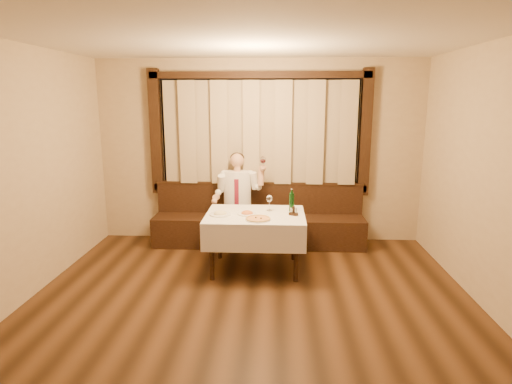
{
  "coord_description": "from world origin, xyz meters",
  "views": [
    {
      "loc": [
        0.27,
        -3.61,
        2.21
      ],
      "look_at": [
        0.0,
        1.9,
        1.0
      ],
      "focal_mm": 30.0,
      "sensor_mm": 36.0,
      "label": 1
    }
  ],
  "objects_px": {
    "pasta_red": "(247,212)",
    "pasta_cream": "(220,212)",
    "cruet_caddy": "(293,212)",
    "seated_man": "(237,193)",
    "dining_table": "(255,222)",
    "green_bottle": "(292,202)",
    "pizza": "(258,219)",
    "banquette": "(259,224)"
  },
  "relations": [
    {
      "from": "pizza",
      "to": "green_bottle",
      "type": "bearing_deg",
      "value": 45.94
    },
    {
      "from": "pasta_cream",
      "to": "green_bottle",
      "type": "distance_m",
      "value": 0.95
    },
    {
      "from": "banquette",
      "to": "green_bottle",
      "type": "bearing_deg",
      "value": -61.58
    },
    {
      "from": "banquette",
      "to": "pasta_red",
      "type": "height_order",
      "value": "banquette"
    },
    {
      "from": "pizza",
      "to": "cruet_caddy",
      "type": "relative_size",
      "value": 2.68
    },
    {
      "from": "cruet_caddy",
      "to": "seated_man",
      "type": "relative_size",
      "value": 0.08
    },
    {
      "from": "cruet_caddy",
      "to": "pizza",
      "type": "bearing_deg",
      "value": -127.3
    },
    {
      "from": "pizza",
      "to": "pasta_red",
      "type": "height_order",
      "value": "pasta_red"
    },
    {
      "from": "seated_man",
      "to": "pizza",
      "type": "bearing_deg",
      "value": -73.24
    },
    {
      "from": "dining_table",
      "to": "cruet_caddy",
      "type": "relative_size",
      "value": 10.6
    },
    {
      "from": "dining_table",
      "to": "green_bottle",
      "type": "xyz_separation_m",
      "value": [
        0.47,
        0.15,
        0.23
      ]
    },
    {
      "from": "pasta_cream",
      "to": "seated_man",
      "type": "xyz_separation_m",
      "value": [
        0.13,
        1.01,
        0.03
      ]
    },
    {
      "from": "pizza",
      "to": "seated_man",
      "type": "distance_m",
      "value": 1.27
    },
    {
      "from": "pizza",
      "to": "green_bottle",
      "type": "relative_size",
      "value": 1.06
    },
    {
      "from": "dining_table",
      "to": "pasta_cream",
      "type": "relative_size",
      "value": 4.62
    },
    {
      "from": "pasta_cream",
      "to": "seated_man",
      "type": "distance_m",
      "value": 1.02
    },
    {
      "from": "seated_man",
      "to": "dining_table",
      "type": "bearing_deg",
      "value": -71.25
    },
    {
      "from": "green_bottle",
      "to": "cruet_caddy",
      "type": "distance_m",
      "value": 0.22
    },
    {
      "from": "pasta_cream",
      "to": "pizza",
      "type": "bearing_deg",
      "value": -22.39
    },
    {
      "from": "pasta_red",
      "to": "seated_man",
      "type": "bearing_deg",
      "value": 102.45
    },
    {
      "from": "banquette",
      "to": "pasta_cream",
      "type": "xyz_separation_m",
      "value": [
        -0.44,
        -1.1,
        0.48
      ]
    },
    {
      "from": "banquette",
      "to": "green_bottle",
      "type": "xyz_separation_m",
      "value": [
        0.47,
        -0.87,
        0.57
      ]
    },
    {
      "from": "pasta_red",
      "to": "pasta_cream",
      "type": "height_order",
      "value": "pasta_cream"
    },
    {
      "from": "dining_table",
      "to": "green_bottle",
      "type": "height_order",
      "value": "green_bottle"
    },
    {
      "from": "banquette",
      "to": "dining_table",
      "type": "height_order",
      "value": "banquette"
    },
    {
      "from": "banquette",
      "to": "pizza",
      "type": "height_order",
      "value": "banquette"
    },
    {
      "from": "green_bottle",
      "to": "cruet_caddy",
      "type": "xyz_separation_m",
      "value": [
        0.02,
        -0.2,
        -0.09
      ]
    },
    {
      "from": "dining_table",
      "to": "seated_man",
      "type": "relative_size",
      "value": 0.9
    },
    {
      "from": "banquette",
      "to": "dining_table",
      "type": "xyz_separation_m",
      "value": [
        0.0,
        -1.02,
        0.34
      ]
    },
    {
      "from": "green_bottle",
      "to": "seated_man",
      "type": "relative_size",
      "value": 0.21
    },
    {
      "from": "pasta_cream",
      "to": "dining_table",
      "type": "bearing_deg",
      "value": 10.14
    },
    {
      "from": "pasta_cream",
      "to": "green_bottle",
      "type": "bearing_deg",
      "value": 14.3
    },
    {
      "from": "banquette",
      "to": "pasta_cream",
      "type": "relative_size",
      "value": 11.65
    },
    {
      "from": "banquette",
      "to": "seated_man",
      "type": "xyz_separation_m",
      "value": [
        -0.32,
        -0.09,
        0.51
      ]
    },
    {
      "from": "pasta_red",
      "to": "cruet_caddy",
      "type": "bearing_deg",
      "value": -1.15
    },
    {
      "from": "seated_man",
      "to": "green_bottle",
      "type": "bearing_deg",
      "value": -44.73
    },
    {
      "from": "banquette",
      "to": "green_bottle",
      "type": "relative_size",
      "value": 10.59
    },
    {
      "from": "dining_table",
      "to": "cruet_caddy",
      "type": "xyz_separation_m",
      "value": [
        0.49,
        -0.05,
        0.15
      ]
    },
    {
      "from": "banquette",
      "to": "cruet_caddy",
      "type": "xyz_separation_m",
      "value": [
        0.49,
        -1.07,
        0.49
      ]
    },
    {
      "from": "pasta_red",
      "to": "banquette",
      "type": "bearing_deg",
      "value": 84.46
    },
    {
      "from": "dining_table",
      "to": "pasta_red",
      "type": "height_order",
      "value": "pasta_red"
    },
    {
      "from": "banquette",
      "to": "cruet_caddy",
      "type": "bearing_deg",
      "value": -65.45
    }
  ]
}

